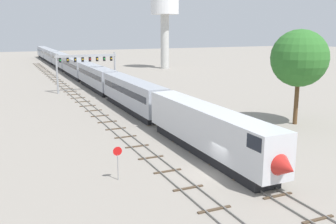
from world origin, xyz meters
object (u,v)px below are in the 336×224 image
Objects in this scene: signal_gantry at (86,63)px; trackside_tree_left at (299,58)px; water_tower at (165,11)px; stop_sign at (118,158)px; passenger_train at (75,67)px.

trackside_tree_left is (19.15, -37.66, 2.87)m from signal_gantry.
water_tower reaches higher than trackside_tree_left.
signal_gantry is 4.20× the size of stop_sign.
passenger_train is 25.65m from signal_gantry.
trackside_tree_left is (-13.36, -73.59, -9.00)m from water_tower.
signal_gantry reaches higher than stop_sign.
trackside_tree_left is (26.90, 9.00, 6.75)m from stop_sign.
water_tower is at bearing 64.01° from stop_sign.
signal_gantry is at bearing -132.13° from water_tower.
water_tower is (32.51, 35.94, 11.86)m from signal_gantry.
trackside_tree_left is at bearing 18.49° from stop_sign.
water_tower reaches higher than signal_gantry.
water_tower is at bearing 19.28° from passenger_train.
signal_gantry is 47.45m from stop_sign.
signal_gantry is 42.34m from trackside_tree_left.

